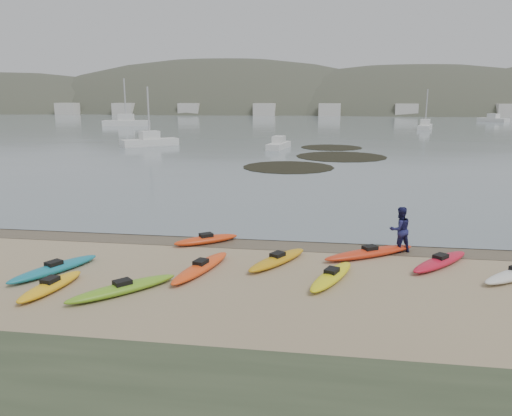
# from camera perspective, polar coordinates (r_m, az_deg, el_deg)

# --- Properties ---
(ground) EXTENTS (600.00, 600.00, 0.00)m
(ground) POSITION_cam_1_polar(r_m,az_deg,el_deg) (22.62, 0.00, -3.71)
(ground) COLOR tan
(ground) RESTS_ON ground
(wet_sand) EXTENTS (60.00, 60.00, 0.00)m
(wet_sand) POSITION_cam_1_polar(r_m,az_deg,el_deg) (22.33, -0.11, -3.92)
(wet_sand) COLOR brown
(wet_sand) RESTS_ON ground
(water) EXTENTS (1200.00, 1200.00, 0.00)m
(water) POSITION_cam_1_polar(r_m,az_deg,el_deg) (321.53, 8.12, 11.43)
(water) COLOR slate
(water) RESTS_ON ground
(kayaks) EXTENTS (22.04, 9.70, 0.34)m
(kayaks) POSITION_cam_1_polar(r_m,az_deg,el_deg) (18.59, -2.28, -6.86)
(kayaks) COLOR yellow
(kayaks) RESTS_ON ground
(person_east) EXTENTS (1.15, 1.05, 1.93)m
(person_east) POSITION_cam_1_polar(r_m,az_deg,el_deg) (21.56, 16.13, -2.39)
(person_east) COLOR navy
(person_east) RESTS_ON ground
(kelp_mats) EXTENTS (13.88, 26.44, 0.04)m
(kelp_mats) POSITION_cam_1_polar(r_m,az_deg,el_deg) (54.09, 7.77, 5.82)
(kelp_mats) COLOR black
(kelp_mats) RESTS_ON water
(moored_boats) EXTENTS (92.48, 79.94, 1.37)m
(moored_boats) POSITION_cam_1_polar(r_m,az_deg,el_deg) (99.86, 2.52, 9.34)
(moored_boats) COLOR silver
(moored_boats) RESTS_ON ground
(far_hills) EXTENTS (550.00, 135.00, 80.00)m
(far_hills) POSITION_cam_1_polar(r_m,az_deg,el_deg) (219.57, 18.08, 6.23)
(far_hills) COLOR #384235
(far_hills) RESTS_ON ground
(far_town) EXTENTS (199.00, 5.00, 4.00)m
(far_town) POSITION_cam_1_polar(r_m,az_deg,el_deg) (166.54, 9.67, 11.00)
(far_town) COLOR beige
(far_town) RESTS_ON ground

